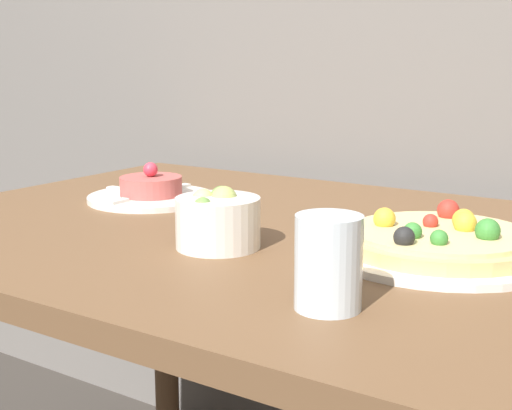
% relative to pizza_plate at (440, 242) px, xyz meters
% --- Properties ---
extents(dining_table, '(1.23, 0.86, 0.74)m').
position_rel_pizza_plate_xyz_m(dining_table, '(-0.26, 0.00, -0.12)').
color(dining_table, brown).
rests_on(dining_table, ground_plane).
extents(pizza_plate, '(0.32, 0.32, 0.06)m').
position_rel_pizza_plate_xyz_m(pizza_plate, '(0.00, 0.00, 0.00)').
color(pizza_plate, silver).
rests_on(pizza_plate, dining_table).
extents(tartare_plate, '(0.23, 0.23, 0.07)m').
position_rel_pizza_plate_xyz_m(tartare_plate, '(-0.57, 0.06, -0.00)').
color(tartare_plate, silver).
rests_on(tartare_plate, dining_table).
extents(small_bowl, '(0.12, 0.12, 0.08)m').
position_rel_pizza_plate_xyz_m(small_bowl, '(-0.27, -0.13, 0.02)').
color(small_bowl, silver).
rests_on(small_bowl, dining_table).
extents(drinking_glass, '(0.07, 0.07, 0.10)m').
position_rel_pizza_plate_xyz_m(drinking_glass, '(-0.03, -0.27, 0.03)').
color(drinking_glass, silver).
rests_on(drinking_glass, dining_table).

